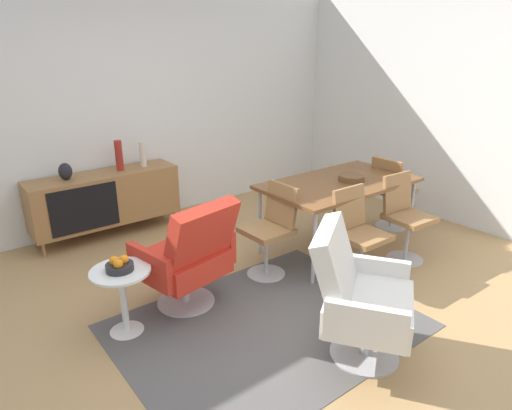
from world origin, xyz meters
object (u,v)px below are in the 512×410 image
object	(u,v)px
vase_sculptural_dark	(119,156)
fruit_bowl	(119,265)
dining_chair_near_window	(271,227)
wooden_bowl_on_table	(351,178)
vase_cobalt	(65,171)
dining_chair_front_left	(358,232)
sideboard	(105,198)
armchair_black_shell	(359,296)
dining_chair_far_end	(391,190)
side_table_round	(123,294)
vase_ceramic_small	(143,154)
dining_table	(339,185)
lounge_chair_red	(189,255)
dining_chair_front_right	(405,214)

from	to	relation	value
vase_sculptural_dark	fruit_bowl	distance (m)	2.04
dining_chair_near_window	wooden_bowl_on_table	bearing A→B (deg)	-3.47
dining_chair_near_window	fruit_bowl	bearing A→B (deg)	-178.48
vase_cobalt	dining_chair_front_left	bearing A→B (deg)	-52.89
sideboard	dining_chair_front_left	xyz separation A→B (m)	(1.43, -2.38, 0.03)
vase_sculptural_dark	armchair_black_shell	xyz separation A→B (m)	(0.39, -3.09, -0.42)
dining_chair_far_end	side_table_round	size ratio (longest dim) A/B	1.65
vase_sculptural_dark	vase_ceramic_small	bearing A→B (deg)	0.00
dining_table	wooden_bowl_on_table	xyz separation A→B (m)	(0.11, -0.06, 0.07)
vase_cobalt	vase_ceramic_small	bearing A→B (deg)	0.00
vase_ceramic_small	dining_table	bearing A→B (deg)	-54.74
vase_sculptural_dark	dining_chair_far_end	size ratio (longest dim) A/B	0.39
vase_sculptural_dark	dining_chair_far_end	world-z (taller)	vase_sculptural_dark
vase_cobalt	dining_chair_near_window	world-z (taller)	vase_cobalt
dining_table	lounge_chair_red	size ratio (longest dim) A/B	1.69
vase_cobalt	vase_ceramic_small	world-z (taller)	vase_ceramic_small
dining_chair_far_end	dining_table	bearing A→B (deg)	179.83
sideboard	dining_chair_front_right	bearing A→B (deg)	-48.19
dining_chair_near_window	dining_chair_far_end	bearing A→B (deg)	-0.15
dining_chair_near_window	sideboard	bearing A→B (deg)	115.99
vase_cobalt	dining_chair_front_right	size ratio (longest dim) A/B	0.21
vase_cobalt	dining_table	xyz separation A→B (m)	(2.15, -1.82, -0.11)
vase_ceramic_small	dining_chair_near_window	distance (m)	1.91
vase_ceramic_small	side_table_round	distance (m)	2.21
dining_table	dining_chair_near_window	distance (m)	0.92
sideboard	dining_chair_near_window	xyz separation A→B (m)	(0.89, -1.82, 0.03)
dining_chair_front_left	armchair_black_shell	world-z (taller)	armchair_black_shell
dining_chair_near_window	lounge_chair_red	bearing A→B (deg)	-177.82
vase_ceramic_small	dining_table	size ratio (longest dim) A/B	0.18
wooden_bowl_on_table	vase_sculptural_dark	bearing A→B (deg)	131.70
armchair_black_shell	vase_cobalt	bearing A→B (deg)	107.54
dining_chair_near_window	fruit_bowl	xyz separation A→B (m)	(-1.46, -0.04, 0.09)
dining_chair_far_end	fruit_bowl	xyz separation A→B (m)	(-3.23, -0.03, 0.09)
sideboard	vase_cobalt	bearing A→B (deg)	179.71
sideboard	fruit_bowl	xyz separation A→B (m)	(-0.57, -1.86, 0.12)
dining_chair_far_end	lounge_chair_red	world-z (taller)	lounge_chair_red
dining_chair_front_left	dining_chair_near_window	size ratio (longest dim) A/B	1.00
dining_chair_front_left	armchair_black_shell	xyz separation A→B (m)	(-0.82, -0.71, -0.00)
vase_sculptural_dark	lounge_chair_red	world-z (taller)	vase_sculptural_dark
dining_chair_front_left	lounge_chair_red	xyz separation A→B (m)	(-1.43, 0.53, -0.00)
side_table_round	dining_chair_near_window	bearing A→B (deg)	1.54
vase_cobalt	vase_sculptural_dark	size ratio (longest dim) A/B	0.53
dining_table	vase_sculptural_dark	bearing A→B (deg)	130.70
vase_cobalt	fruit_bowl	world-z (taller)	vase_cobalt
vase_sculptural_dark	side_table_round	world-z (taller)	vase_sculptural_dark
vase_sculptural_dark	dining_table	bearing A→B (deg)	-49.30
dining_chair_front_left	vase_cobalt	bearing A→B (deg)	127.11
dining_chair_front_right	dining_chair_far_end	xyz separation A→B (m)	(0.54, 0.56, 0.00)
vase_ceramic_small	side_table_round	xyz separation A→B (m)	(-1.05, -1.86, -0.54)
dining_chair_far_end	armchair_black_shell	xyz separation A→B (m)	(-2.06, -1.27, -0.00)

